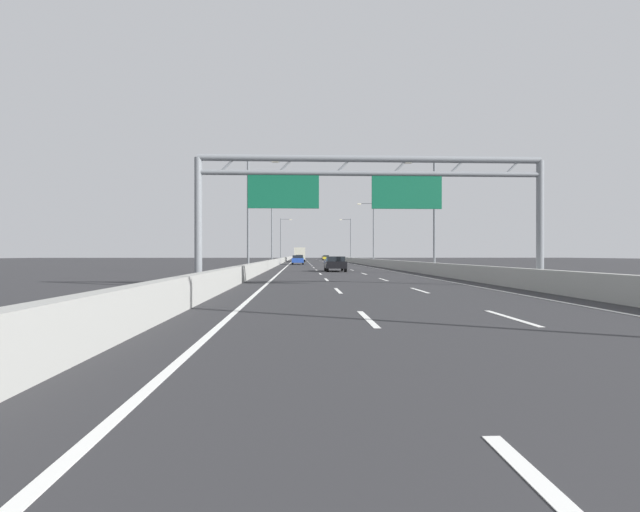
{
  "coord_description": "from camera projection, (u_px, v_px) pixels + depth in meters",
  "views": [
    {
      "loc": [
        -3.46,
        0.98,
        1.59
      ],
      "look_at": [
        -0.06,
        81.03,
        1.33
      ],
      "focal_mm": 26.41,
      "sensor_mm": 36.0,
      "label": 1
    }
  ],
  "objects": [
    {
      "name": "lane_dash_left_11",
      "position": [
        308.0,
        262.0,
        101.5
      ],
      "size": [
        0.16,
        3.0,
        0.01
      ],
      "primitive_type": "cube",
      "color": "white",
      "rests_on": "ground_plane"
    },
    {
      "name": "lane_dash_left_3",
      "position": [
        326.0,
        280.0,
        29.57
      ],
      "size": [
        0.16,
        3.0,
        0.01
      ],
      "primitive_type": "cube",
      "color": "white",
      "rests_on": "ground_plane"
    },
    {
      "name": "lane_dash_right_17",
      "position": [
        316.0,
        259.0,
        155.61
      ],
      "size": [
        0.16,
        3.0,
        0.01
      ],
      "primitive_type": "cube",
      "color": "white",
      "rests_on": "ground_plane"
    },
    {
      "name": "lane_dash_right_16",
      "position": [
        317.0,
        260.0,
        146.61
      ],
      "size": [
        0.16,
        3.0,
        0.01
      ],
      "primitive_type": "cube",
      "color": "white",
      "rests_on": "ground_plane"
    },
    {
      "name": "lane_dash_left_8",
      "position": [
        311.0,
        264.0,
        74.53
      ],
      "size": [
        0.16,
        3.0,
        0.01
      ],
      "primitive_type": "cube",
      "color": "white",
      "rests_on": "ground_plane"
    },
    {
      "name": "lane_dash_right_7",
      "position": [
        338.0,
        266.0,
        65.69
      ],
      "size": [
        0.16,
        3.0,
        0.01
      ],
      "primitive_type": "cube",
      "color": "white",
      "rests_on": "ground_plane"
    },
    {
      "name": "lane_dash_right_10",
      "position": [
        327.0,
        263.0,
        92.66
      ],
      "size": [
        0.16,
        3.0,
        0.01
      ],
      "primitive_type": "cube",
      "color": "white",
      "rests_on": "ground_plane"
    },
    {
      "name": "streetlamp_right_far",
      "position": [
        372.0,
        229.0,
        71.35
      ],
      "size": [
        2.58,
        0.28,
        9.5
      ],
      "color": "slate",
      "rests_on": "ground_plane"
    },
    {
      "name": "lane_dash_left_9",
      "position": [
        309.0,
        263.0,
        83.52
      ],
      "size": [
        0.16,
        3.0,
        0.01
      ],
      "primitive_type": "cube",
      "color": "white",
      "rests_on": "ground_plane"
    },
    {
      "name": "lane_dash_right_6",
      "position": [
        344.0,
        268.0,
        56.7
      ],
      "size": [
        0.16,
        3.0,
        0.01
      ],
      "primitive_type": "cube",
      "color": "white",
      "rests_on": "ground_plane"
    },
    {
      "name": "blue_car",
      "position": [
        298.0,
        260.0,
        74.7
      ],
      "size": [
        1.85,
        4.7,
        1.47
      ],
      "color": "#2347AD",
      "rests_on": "ground_plane"
    },
    {
      "name": "edge_line_left",
      "position": [
        290.0,
        263.0,
        86.87
      ],
      "size": [
        0.16,
        176.0,
        0.01
      ],
      "primitive_type": "cube",
      "color": "white",
      "rests_on": "ground_plane"
    },
    {
      "name": "box_truck",
      "position": [
        300.0,
        254.0,
        106.36
      ],
      "size": [
        2.43,
        8.75,
        3.12
      ],
      "color": "#194799",
      "rests_on": "ground_plane"
    },
    {
      "name": "lane_dash_right_12",
      "position": [
        322.0,
        261.0,
        110.65
      ],
      "size": [
        0.16,
        3.0,
        0.01
      ],
      "primitive_type": "cube",
      "color": "white",
      "rests_on": "ground_plane"
    },
    {
      "name": "lane_dash_left_16",
      "position": [
        305.0,
        260.0,
        146.46
      ],
      "size": [
        0.16,
        3.0,
        0.01
      ],
      "primitive_type": "cube",
      "color": "white",
      "rests_on": "ground_plane"
    },
    {
      "name": "lane_dash_left_12",
      "position": [
        307.0,
        261.0,
        110.49
      ],
      "size": [
        0.16,
        3.0,
        0.01
      ],
      "primitive_type": "cube",
      "color": "white",
      "rests_on": "ground_plane"
    },
    {
      "name": "lane_dash_right_15",
      "position": [
        318.0,
        260.0,
        137.62
      ],
      "size": [
        0.16,
        3.0,
        0.01
      ],
      "primitive_type": "cube",
      "color": "white",
      "rests_on": "ground_plane"
    },
    {
      "name": "edge_line_right",
      "position": [
        347.0,
        263.0,
        87.31
      ],
      "size": [
        0.16,
        176.0,
        0.01
      ],
      "primitive_type": "cube",
      "color": "white",
      "rests_on": "ground_plane"
    },
    {
      "name": "lane_dash_right_14",
      "position": [
        319.0,
        260.0,
        128.63
      ],
      "size": [
        0.16,
        3.0,
        0.01
      ],
      "primitive_type": "cube",
      "color": "white",
      "rests_on": "ground_plane"
    },
    {
      "name": "lane_dash_right_1",
      "position": [
        511.0,
        318.0,
        11.74
      ],
      "size": [
        0.16,
        3.0,
        0.01
      ],
      "primitive_type": "cube",
      "color": "white",
      "rests_on": "ground_plane"
    },
    {
      "name": "streetlamp_left_distant",
      "position": [
        282.0,
        237.0,
        103.01
      ],
      "size": [
        2.58,
        0.28,
        9.5
      ],
      "color": "slate",
      "rests_on": "ground_plane"
    },
    {
      "name": "lane_dash_left_7",
      "position": [
        312.0,
        266.0,
        65.53
      ],
      "size": [
        0.16,
        3.0,
        0.01
      ],
      "primitive_type": "cube",
      "color": "white",
      "rests_on": "ground_plane"
    },
    {
      "name": "streetlamp_right_mid",
      "position": [
        432.0,
        209.0,
        39.05
      ],
      "size": [
        2.58,
        0.28,
        9.5
      ],
      "color": "slate",
      "rests_on": "ground_plane"
    },
    {
      "name": "sign_gantry",
      "position": [
        366.0,
        187.0,
        22.65
      ],
      "size": [
        16.95,
        0.36,
        6.36
      ],
      "color": "gray",
      "rests_on": "ground_plane"
    },
    {
      "name": "lane_dash_left_17",
      "position": [
        305.0,
        259.0,
        155.45
      ],
      "size": [
        0.16,
        3.0,
        0.01
      ],
      "primitive_type": "cube",
      "color": "white",
      "rests_on": "ground_plane"
    },
    {
      "name": "lane_dash_left_5",
      "position": [
        316.0,
        270.0,
        47.55
      ],
      "size": [
        0.16,
        3.0,
        0.01
      ],
      "primitive_type": "cube",
      "color": "white",
      "rests_on": "ground_plane"
    },
    {
      "name": "streetlamp_left_mid",
      "position": [
        251.0,
        208.0,
        38.41
      ],
      "size": [
        2.58,
        0.28,
        9.5
      ],
      "color": "slate",
      "rests_on": "ground_plane"
    },
    {
      "name": "lane_dash_right_3",
      "position": [
        383.0,
        280.0,
        29.72
      ],
      "size": [
        0.16,
        3.0,
        0.01
      ],
      "primitive_type": "cube",
      "color": "white",
      "rests_on": "ground_plane"
    },
    {
      "name": "lane_dash_right_5",
      "position": [
        352.0,
        270.0,
        47.7
      ],
      "size": [
        0.16,
        3.0,
        0.01
      ],
      "primitive_type": "cube",
      "color": "white",
      "rests_on": "ground_plane"
    },
    {
      "name": "lane_dash_right_2",
      "position": [
        419.0,
        290.0,
        20.73
      ],
      "size": [
        0.16,
        3.0,
        0.01
      ],
      "primitive_type": "cube",
      "color": "white",
      "rests_on": "ground_plane"
    },
    {
      "name": "lane_dash_left_14",
      "position": [
        306.0,
        260.0,
        128.48
      ],
      "size": [
        0.16,
        3.0,
        0.01
      ],
      "primitive_type": "cube",
      "color": "white",
      "rests_on": "ground_plane"
    },
    {
      "name": "lane_dash_right_8",
      "position": [
        333.0,
        264.0,
        74.68
      ],
      "size": [
        0.16,
        3.0,
        0.01
      ],
      "primitive_type": "cube",
      "color": "white",
      "rests_on": "ground_plane"
    },
    {
      "name": "ground_plane",
      "position": [
        316.0,
        262.0,
        99.08
      ],
      "size": [
        260.0,
        260.0,
        0.0
      ],
      "primitive_type": "plane",
      "color": "#2D2D30"
    },
    {
      "name": "lane_dash_right_4",
      "position": [
        364.0,
        274.0,
        38.71
      ],
      "size": [
        0.16,
        3.0,
        0.01
      ],
      "primitive_type": "cube",
      "color": "white",
      "rests_on": "ground_plane"
    },
    {
      "name": "barrier_right",
      "position": [
        345.0,
        259.0,
        109.36
      ],
      "size": [
        0.45,
        220.0,
        0.95
      ],
      "color": "#9E9E99",
      "rests_on": "ground_plane"
    },
    {
      "name": "yellow_car",
      "position": [
        326.0,
        258.0,
        131.42
      ],
      "size": [
        1.81,
        4.42,
        1.39
      ],
      "color": "yellow",
      "rests_on": "ground_plane"
    },
    {
      "name": "lane_dash_left_10",
      "position": [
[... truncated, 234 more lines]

